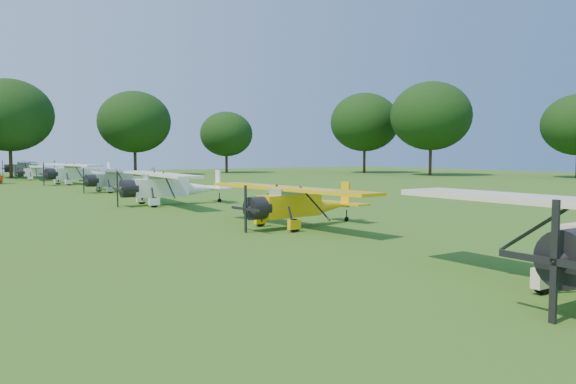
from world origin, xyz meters
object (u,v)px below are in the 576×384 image
object	(u,v)px
aircraft_2	(298,201)
aircraft_6	(40,171)
aircraft_4	(119,178)
aircraft_5	(77,171)
aircraft_7	(29,167)
aircraft_3	(169,184)

from	to	relation	value
aircraft_2	aircraft_6	size ratio (longest dim) A/B	1.06
aircraft_2	aircraft_4	bearing A→B (deg)	83.35
aircraft_5	aircraft_7	size ratio (longest dim) A/B	1.03
aircraft_6	aircraft_7	world-z (taller)	aircraft_7
aircraft_4	aircraft_7	size ratio (longest dim) A/B	0.91
aircraft_6	aircraft_7	bearing A→B (deg)	93.89
aircraft_4	aircraft_5	world-z (taller)	aircraft_5
aircraft_3	aircraft_5	world-z (taller)	aircraft_5
aircraft_2	aircraft_6	xyz separation A→B (m)	(-0.54, 53.37, -0.07)
aircraft_2	aircraft_4	size ratio (longest dim) A/B	0.96
aircraft_2	aircraft_4	xyz separation A→B (m)	(0.62, 26.85, 0.05)
aircraft_3	aircraft_4	size ratio (longest dim) A/B	1.08
aircraft_4	aircraft_5	bearing A→B (deg)	84.91
aircraft_5	aircraft_7	distance (m)	25.67
aircraft_2	aircraft_6	distance (m)	53.38
aircraft_2	aircraft_5	xyz separation A→B (m)	(0.53, 40.32, 0.21)
aircraft_4	aircraft_6	world-z (taller)	aircraft_4
aircraft_2	aircraft_7	xyz separation A→B (m)	(0.31, 65.99, 0.18)
aircraft_3	aircraft_5	distance (m)	27.02
aircraft_2	aircraft_7	size ratio (longest dim) A/B	0.87
aircraft_5	aircraft_6	size ratio (longest dim) A/B	1.26
aircraft_4	aircraft_5	xyz separation A→B (m)	(-0.08, 13.48, 0.16)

